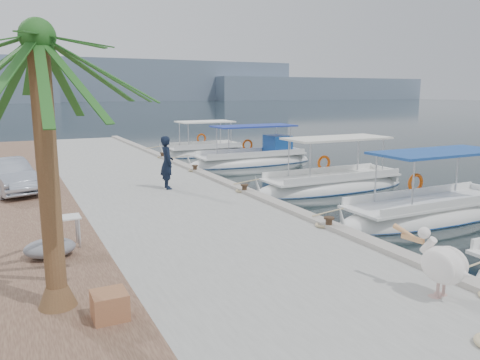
# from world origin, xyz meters

# --- Properties ---
(ground) EXTENTS (400.00, 400.00, 0.00)m
(ground) POSITION_xyz_m (0.00, 0.00, 0.00)
(ground) COLOR black
(ground) RESTS_ON ground
(concrete_quay) EXTENTS (6.00, 40.00, 0.50)m
(concrete_quay) POSITION_xyz_m (-3.00, 5.00, 0.25)
(concrete_quay) COLOR gray
(concrete_quay) RESTS_ON ground
(quay_curb) EXTENTS (0.44, 40.00, 0.12)m
(quay_curb) POSITION_xyz_m (-0.22, 5.00, 0.56)
(quay_curb) COLOR #9C958B
(quay_curb) RESTS_ON concrete_quay
(cobblestone_strip) EXTENTS (4.00, 40.00, 0.50)m
(cobblestone_strip) POSITION_xyz_m (-8.00, 5.00, 0.25)
(cobblestone_strip) COLOR brown
(cobblestone_strip) RESTS_ON ground
(distant_hills) EXTENTS (330.00, 60.00, 18.00)m
(distant_hills) POSITION_xyz_m (29.61, 201.49, 7.61)
(distant_hills) COLOR slate
(distant_hills) RESTS_ON ground
(fishing_caique_b) EXTENTS (7.65, 2.13, 2.83)m
(fishing_caique_b) POSITION_xyz_m (4.41, -2.67, 0.12)
(fishing_caique_b) COLOR white
(fishing_caique_b) RESTS_ON ground
(fishing_caique_c) EXTENTS (7.49, 2.14, 2.83)m
(fishing_caique_c) POSITION_xyz_m (4.33, 2.51, 0.12)
(fishing_caique_c) COLOR white
(fishing_caique_c) RESTS_ON ground
(fishing_caique_d) EXTENTS (7.91, 2.17, 2.83)m
(fishing_caique_d) POSITION_xyz_m (4.65, 10.34, 0.18)
(fishing_caique_d) COLOR white
(fishing_caique_d) RESTS_ON ground
(fishing_caique_e) EXTENTS (5.91, 2.29, 2.83)m
(fishing_caique_e) POSITION_xyz_m (3.55, 15.18, 0.13)
(fishing_caique_e) COLOR white
(fishing_caique_e) RESTS_ON ground
(mooring_bollards) EXTENTS (0.28, 20.28, 0.33)m
(mooring_bollards) POSITION_xyz_m (-0.35, 1.50, 0.69)
(mooring_bollards) COLOR black
(mooring_bollards) RESTS_ON concrete_quay
(pelican) EXTENTS (0.63, 1.54, 1.19)m
(pelican) POSITION_xyz_m (-1.12, -7.76, 1.11)
(pelican) COLOR tan
(pelican) RESTS_ON concrete_quay
(fisherman) EXTENTS (0.52, 0.76, 1.99)m
(fisherman) POSITION_xyz_m (-2.59, 3.52, 1.50)
(fisherman) COLOR black
(fisherman) RESTS_ON concrete_quay
(date_palm) EXTENTS (4.60, 4.60, 5.36)m
(date_palm) POSITION_xyz_m (-7.31, -5.16, 4.91)
(date_palm) COLOR brown
(date_palm) RESTS_ON cobblestone_strip
(parked_car) EXTENTS (2.32, 3.95, 1.23)m
(parked_car) POSITION_xyz_m (-7.99, 5.40, 1.12)
(parked_car) COLOR #A8B0C0
(parked_car) RESTS_ON cobblestone_strip
(wooden_crate) EXTENTS (0.55, 0.55, 0.44)m
(wooden_crate) POSITION_xyz_m (-6.59, -6.00, 0.72)
(wooden_crate) COLOR brown
(wooden_crate) RESTS_ON cobblestone_strip
(tarp_bundle) EXTENTS (1.10, 0.90, 0.40)m
(tarp_bundle) POSITION_xyz_m (-7.22, -2.49, 0.70)
(tarp_bundle) COLOR slate
(tarp_bundle) RESTS_ON cobblestone_strip
(folding_table) EXTENTS (0.55, 0.55, 0.73)m
(folding_table) POSITION_xyz_m (-6.74, -1.94, 1.02)
(folding_table) COLOR silver
(folding_table) RESTS_ON cobblestone_strip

